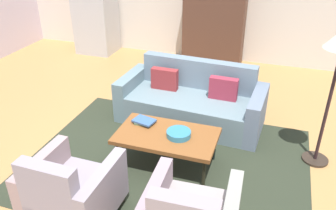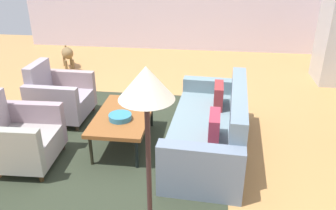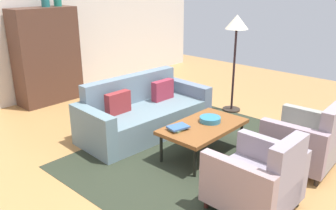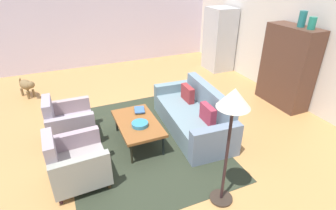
# 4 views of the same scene
# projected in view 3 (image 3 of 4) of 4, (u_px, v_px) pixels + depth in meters

# --- Properties ---
(ground_plane) EXTENTS (10.67, 10.67, 0.00)m
(ground_plane) POSITION_uv_depth(u_px,v_px,m) (182.00, 156.00, 4.79)
(ground_plane) COLOR #B38148
(wall_back) EXTENTS (8.89, 0.12, 2.80)m
(wall_back) POSITION_uv_depth(u_px,v_px,m) (32.00, 28.00, 6.71)
(wall_back) COLOR silver
(wall_back) RESTS_ON ground
(area_rug) EXTENTS (3.40, 2.60, 0.01)m
(area_rug) POSITION_uv_depth(u_px,v_px,m) (199.00, 153.00, 4.88)
(area_rug) COLOR #2A3123
(area_rug) RESTS_ON ground
(couch) EXTENTS (2.15, 1.02, 0.86)m
(couch) POSITION_uv_depth(u_px,v_px,m) (143.00, 114.00, 5.50)
(couch) COLOR slate
(couch) RESTS_ON ground
(coffee_table) EXTENTS (1.20, 0.70, 0.44)m
(coffee_table) POSITION_uv_depth(u_px,v_px,m) (203.00, 127.00, 4.71)
(coffee_table) COLOR black
(coffee_table) RESTS_ON ground
(armchair_left) EXTENTS (0.81, 0.81, 0.88)m
(armchair_left) POSITION_uv_depth(u_px,v_px,m) (259.00, 181.00, 3.57)
(armchair_left) COLOR #371914
(armchair_left) RESTS_ON ground
(armchair_right) EXTENTS (0.83, 0.83, 0.88)m
(armchair_right) POSITION_uv_depth(u_px,v_px,m) (307.00, 143.00, 4.41)
(armchair_right) COLOR #37241D
(armchair_right) RESTS_ON ground
(fruit_bowl) EXTENTS (0.29, 0.29, 0.07)m
(fruit_bowl) POSITION_uv_depth(u_px,v_px,m) (210.00, 119.00, 4.79)
(fruit_bowl) COLOR teal
(fruit_bowl) RESTS_ON coffee_table
(book_stack) EXTENTS (0.30, 0.24, 0.05)m
(book_stack) POSITION_uv_depth(u_px,v_px,m) (178.00, 128.00, 4.54)
(book_stack) COLOR #526B49
(book_stack) RESTS_ON coffee_table
(cabinet) EXTENTS (1.20, 0.51, 1.80)m
(cabinet) POSITION_uv_depth(u_px,v_px,m) (47.00, 56.00, 6.69)
(cabinet) COLOR #4F3225
(cabinet) RESTS_ON ground
(vase_round) EXTENTS (0.15, 0.15, 0.24)m
(vase_round) POSITION_uv_depth(u_px,v_px,m) (57.00, 0.00, 6.59)
(vase_round) COLOR #1F7A65
(vase_round) RESTS_ON cabinet
(floor_lamp) EXTENTS (0.40, 0.40, 1.72)m
(floor_lamp) POSITION_uv_depth(u_px,v_px,m) (236.00, 31.00, 6.00)
(floor_lamp) COLOR #2F261E
(floor_lamp) RESTS_ON ground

